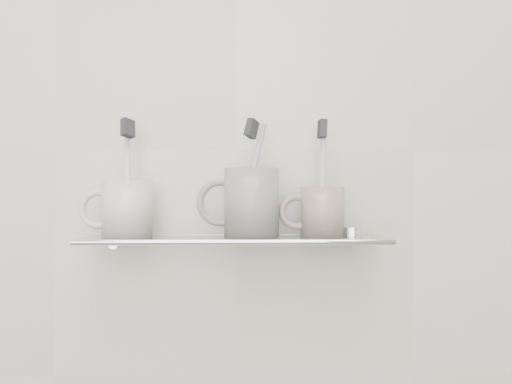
{
  "coord_description": "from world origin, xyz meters",
  "views": [
    {
      "loc": [
        0.01,
        0.21,
        1.16
      ],
      "look_at": [
        0.03,
        1.04,
        1.17
      ],
      "focal_mm": 35.0,
      "sensor_mm": 36.0,
      "label": 1
    }
  ],
  "objects_px": {
    "shelf_glass": "(235,239)",
    "mug_right": "(322,212)",
    "mug_center": "(252,203)",
    "mug_left": "(127,209)"
  },
  "relations": [
    {
      "from": "mug_center",
      "to": "mug_right",
      "type": "distance_m",
      "value": 0.12
    },
    {
      "from": "shelf_glass",
      "to": "mug_left",
      "type": "relative_size",
      "value": 5.42
    },
    {
      "from": "shelf_glass",
      "to": "mug_center",
      "type": "bearing_deg",
      "value": 10.41
    },
    {
      "from": "shelf_glass",
      "to": "mug_right",
      "type": "relative_size",
      "value": 6.04
    },
    {
      "from": "mug_center",
      "to": "mug_left",
      "type": "bearing_deg",
      "value": 175.36
    },
    {
      "from": "shelf_glass",
      "to": "mug_center",
      "type": "distance_m",
      "value": 0.07
    },
    {
      "from": "mug_left",
      "to": "mug_center",
      "type": "distance_m",
      "value": 0.21
    },
    {
      "from": "shelf_glass",
      "to": "mug_right",
      "type": "bearing_deg",
      "value": 1.96
    },
    {
      "from": "mug_left",
      "to": "mug_center",
      "type": "relative_size",
      "value": 0.81
    },
    {
      "from": "shelf_glass",
      "to": "mug_left",
      "type": "height_order",
      "value": "mug_left"
    }
  ]
}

